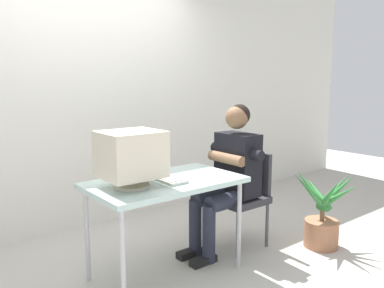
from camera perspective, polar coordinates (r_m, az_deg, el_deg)
name	(u,v)px	position (r m, az deg, el deg)	size (l,w,h in m)	color
ground_plane	(166,273)	(3.27, -3.78, -18.25)	(12.00, 12.00, 0.00)	#B2ADA3
wall_back	(112,81)	(4.25, -11.54, 9.00)	(8.00, 0.10, 3.00)	silver
desk	(165,188)	(3.01, -3.92, -6.35)	(1.17, 0.68, 0.76)	#B7B7BC
crt_monitor	(132,155)	(2.77, -8.79, -1.59)	(0.43, 0.36, 0.40)	beige
keyboard	(163,177)	(3.00, -4.25, -4.88)	(0.16, 0.44, 0.03)	silver
office_chair	(243,192)	(3.64, 7.50, -6.96)	(0.43, 0.43, 0.86)	#4C4C51
person_seated	(229,172)	(3.45, 5.44, -4.09)	(0.70, 0.59, 1.30)	black
potted_plant	(322,214)	(3.79, 18.46, -9.65)	(0.66, 0.65, 0.72)	#9E6647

